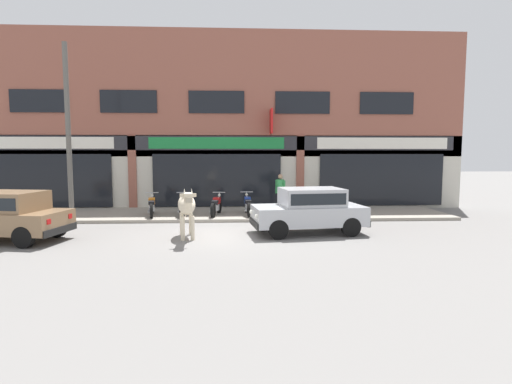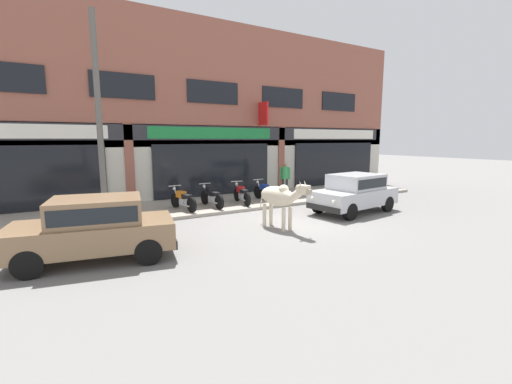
{
  "view_description": "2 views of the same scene",
  "coord_description": "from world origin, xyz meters",
  "px_view_note": "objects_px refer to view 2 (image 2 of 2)",
  "views": [
    {
      "loc": [
        0.84,
        -12.53,
        2.54
      ],
      "look_at": [
        1.54,
        1.0,
        1.26
      ],
      "focal_mm": 28.0,
      "sensor_mm": 36.0,
      "label": 1
    },
    {
      "loc": [
        -6.58,
        -9.08,
        2.77
      ],
      "look_at": [
        -0.58,
        1.0,
        0.95
      ],
      "focal_mm": 24.0,
      "sensor_mm": 36.0,
      "label": 2
    }
  ],
  "objects_px": {
    "motorcycle_0": "(183,200)",
    "motorcycle_3": "(266,192)",
    "cow": "(279,197)",
    "pedestrian": "(285,175)",
    "motorcycle_1": "(212,197)",
    "motorcycle_2": "(242,194)",
    "utility_pole": "(99,120)",
    "car_0": "(95,226)",
    "car_1": "(355,191)"
  },
  "relations": [
    {
      "from": "pedestrian",
      "to": "utility_pole",
      "type": "relative_size",
      "value": 0.25
    },
    {
      "from": "car_0",
      "to": "pedestrian",
      "type": "relative_size",
      "value": 2.37
    },
    {
      "from": "car_1",
      "to": "motorcycle_3",
      "type": "bearing_deg",
      "value": 119.39
    },
    {
      "from": "motorcycle_0",
      "to": "motorcycle_1",
      "type": "relative_size",
      "value": 0.99
    },
    {
      "from": "motorcycle_0",
      "to": "motorcycle_3",
      "type": "xyz_separation_m",
      "value": [
        3.78,
        0.12,
        0.0
      ]
    },
    {
      "from": "motorcycle_1",
      "to": "car_0",
      "type": "bearing_deg",
      "value": -139.32
    },
    {
      "from": "motorcycle_1",
      "to": "utility_pole",
      "type": "xyz_separation_m",
      "value": [
        -3.98,
        -0.76,
        2.83
      ]
    },
    {
      "from": "motorcycle_3",
      "to": "car_0",
      "type": "bearing_deg",
      "value": -150.66
    },
    {
      "from": "car_1",
      "to": "pedestrian",
      "type": "relative_size",
      "value": 2.34
    },
    {
      "from": "pedestrian",
      "to": "utility_pole",
      "type": "xyz_separation_m",
      "value": [
        -7.95,
        -1.36,
        2.23
      ]
    },
    {
      "from": "motorcycle_0",
      "to": "pedestrian",
      "type": "height_order",
      "value": "pedestrian"
    },
    {
      "from": "car_0",
      "to": "utility_pole",
      "type": "relative_size",
      "value": 0.59
    },
    {
      "from": "car_0",
      "to": "motorcycle_2",
      "type": "relative_size",
      "value": 2.1
    },
    {
      "from": "motorcycle_0",
      "to": "motorcycle_2",
      "type": "height_order",
      "value": "same"
    },
    {
      "from": "cow",
      "to": "utility_pole",
      "type": "distance_m",
      "value": 5.99
    },
    {
      "from": "motorcycle_1",
      "to": "utility_pole",
      "type": "relative_size",
      "value": 0.28
    },
    {
      "from": "motorcycle_1",
      "to": "motorcycle_3",
      "type": "relative_size",
      "value": 1.0
    },
    {
      "from": "car_1",
      "to": "motorcycle_0",
      "type": "distance_m",
      "value": 6.52
    },
    {
      "from": "car_1",
      "to": "motorcycle_2",
      "type": "relative_size",
      "value": 2.08
    },
    {
      "from": "car_0",
      "to": "car_1",
      "type": "bearing_deg",
      "value": 4.43
    },
    {
      "from": "pedestrian",
      "to": "utility_pole",
      "type": "distance_m",
      "value": 8.37
    },
    {
      "from": "motorcycle_0",
      "to": "motorcycle_3",
      "type": "distance_m",
      "value": 3.78
    },
    {
      "from": "motorcycle_0",
      "to": "pedestrian",
      "type": "bearing_deg",
      "value": 6.9
    },
    {
      "from": "car_1",
      "to": "motorcycle_2",
      "type": "xyz_separation_m",
      "value": [
        -3.13,
        3.23,
        -0.31
      ]
    },
    {
      "from": "cow",
      "to": "pedestrian",
      "type": "xyz_separation_m",
      "value": [
        3.33,
        4.37,
        0.1
      ]
    },
    {
      "from": "car_1",
      "to": "motorcycle_0",
      "type": "relative_size",
      "value": 2.08
    },
    {
      "from": "cow",
      "to": "utility_pole",
      "type": "relative_size",
      "value": 0.33
    },
    {
      "from": "motorcycle_3",
      "to": "pedestrian",
      "type": "xyz_separation_m",
      "value": [
        1.37,
        0.5,
        0.6
      ]
    },
    {
      "from": "pedestrian",
      "to": "utility_pole",
      "type": "bearing_deg",
      "value": -170.32
    },
    {
      "from": "car_1",
      "to": "motorcycle_2",
      "type": "bearing_deg",
      "value": 134.09
    },
    {
      "from": "motorcycle_1",
      "to": "motorcycle_2",
      "type": "xyz_separation_m",
      "value": [
        1.34,
        -0.01,
        0.0
      ]
    },
    {
      "from": "motorcycle_0",
      "to": "motorcycle_2",
      "type": "relative_size",
      "value": 1.0
    },
    {
      "from": "cow",
      "to": "car_0",
      "type": "distance_m",
      "value": 5.24
    },
    {
      "from": "car_1",
      "to": "motorcycle_1",
      "type": "relative_size",
      "value": 2.07
    },
    {
      "from": "car_1",
      "to": "motorcycle_3",
      "type": "distance_m",
      "value": 3.84
    },
    {
      "from": "car_0",
      "to": "motorcycle_1",
      "type": "height_order",
      "value": "car_0"
    },
    {
      "from": "motorcycle_0",
      "to": "car_1",
      "type": "bearing_deg",
      "value": -29.59
    },
    {
      "from": "cow",
      "to": "motorcycle_1",
      "type": "bearing_deg",
      "value": 99.7
    },
    {
      "from": "motorcycle_0",
      "to": "utility_pole",
      "type": "xyz_separation_m",
      "value": [
        -2.8,
        -0.73,
        2.83
      ]
    },
    {
      "from": "motorcycle_2",
      "to": "motorcycle_3",
      "type": "height_order",
      "value": "same"
    },
    {
      "from": "motorcycle_0",
      "to": "pedestrian",
      "type": "relative_size",
      "value": 1.12
    },
    {
      "from": "car_0",
      "to": "utility_pole",
      "type": "bearing_deg",
      "value": 79.21
    },
    {
      "from": "motorcycle_0",
      "to": "motorcycle_3",
      "type": "height_order",
      "value": "same"
    },
    {
      "from": "motorcycle_2",
      "to": "utility_pole",
      "type": "height_order",
      "value": "utility_pole"
    },
    {
      "from": "car_1",
      "to": "utility_pole",
      "type": "bearing_deg",
      "value": 163.64
    },
    {
      "from": "motorcycle_2",
      "to": "cow",
      "type": "bearing_deg",
      "value": -100.55
    },
    {
      "from": "cow",
      "to": "motorcycle_0",
      "type": "distance_m",
      "value": 4.19
    },
    {
      "from": "motorcycle_3",
      "to": "pedestrian",
      "type": "relative_size",
      "value": 1.13
    },
    {
      "from": "car_0",
      "to": "pedestrian",
      "type": "height_order",
      "value": "pedestrian"
    },
    {
      "from": "utility_pole",
      "to": "cow",
      "type": "bearing_deg",
      "value": -33.06
    }
  ]
}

